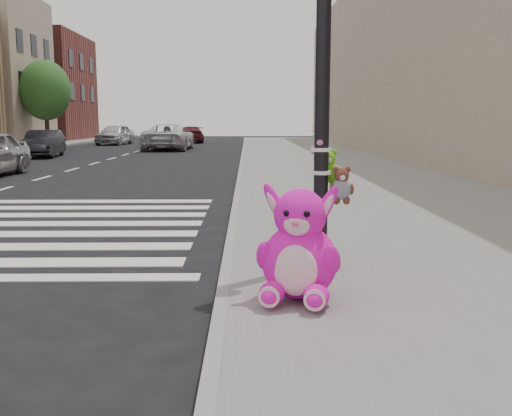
{
  "coord_description": "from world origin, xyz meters",
  "views": [
    {
      "loc": [
        1.79,
        -4.44,
        1.76
      ],
      "look_at": [
        1.89,
        2.09,
        0.75
      ],
      "focal_mm": 40.0,
      "sensor_mm": 36.0,
      "label": 1
    }
  ],
  "objects_px": {
    "pink_bunny": "(299,252)",
    "signal_pole": "(324,116)",
    "red_teddy": "(324,250)",
    "car_dark_far": "(43,144)",
    "car_white_near": "(169,137)"
  },
  "relations": [
    {
      "from": "pink_bunny",
      "to": "signal_pole",
      "type": "bearing_deg",
      "value": 87.14
    },
    {
      "from": "signal_pole",
      "to": "red_teddy",
      "type": "bearing_deg",
      "value": 77.9
    },
    {
      "from": "car_dark_far",
      "to": "car_white_near",
      "type": "bearing_deg",
      "value": 45.22
    },
    {
      "from": "car_dark_far",
      "to": "pink_bunny",
      "type": "bearing_deg",
      "value": -72.79
    },
    {
      "from": "signal_pole",
      "to": "pink_bunny",
      "type": "relative_size",
      "value": 3.7
    },
    {
      "from": "red_teddy",
      "to": "signal_pole",
      "type": "bearing_deg",
      "value": -99.87
    },
    {
      "from": "pink_bunny",
      "to": "car_white_near",
      "type": "bearing_deg",
      "value": 113.79
    },
    {
      "from": "red_teddy",
      "to": "car_dark_far",
      "type": "height_order",
      "value": "car_dark_far"
    },
    {
      "from": "signal_pole",
      "to": "pink_bunny",
      "type": "distance_m",
      "value": 1.79
    },
    {
      "from": "signal_pole",
      "to": "red_teddy",
      "type": "xyz_separation_m",
      "value": [
        0.07,
        0.31,
        -1.57
      ]
    },
    {
      "from": "pink_bunny",
      "to": "car_dark_far",
      "type": "distance_m",
      "value": 24.89
    },
    {
      "from": "pink_bunny",
      "to": "car_white_near",
      "type": "height_order",
      "value": "car_white_near"
    },
    {
      "from": "signal_pole",
      "to": "red_teddy",
      "type": "distance_m",
      "value": 1.6
    },
    {
      "from": "red_teddy",
      "to": "car_dark_far",
      "type": "relative_size",
      "value": 0.05
    },
    {
      "from": "signal_pole",
      "to": "pink_bunny",
      "type": "bearing_deg",
      "value": -106.61
    }
  ]
}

